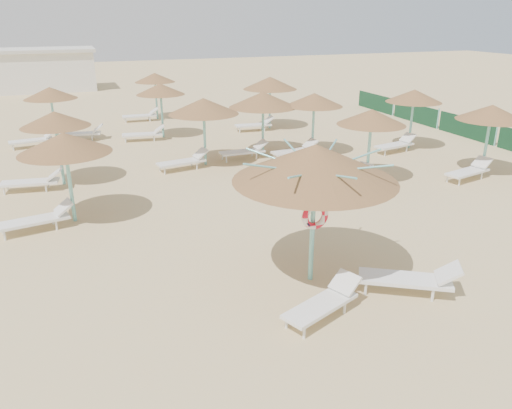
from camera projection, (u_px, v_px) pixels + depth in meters
name	position (u px, v px, depth m)	size (l,w,h in m)	color
ground	(298.00, 280.00, 11.62)	(120.00, 120.00, 0.00)	tan
main_palapa	(315.00, 163.00, 10.65)	(3.60, 3.60, 3.22)	#72C7C3
lounger_main_a	(324.00, 302.00, 10.11)	(1.97, 1.24, 0.69)	white
lounger_main_b	(412.00, 278.00, 10.93)	(2.16, 1.66, 0.78)	white
palapa_field	(239.00, 102.00, 21.07)	(18.63, 17.72, 2.73)	#72C7C3
service_hut	(41.00, 70.00, 39.57)	(8.40, 4.40, 3.25)	silver
windbreak_fence	(467.00, 128.00, 24.79)	(0.08, 19.84, 1.10)	#1B522B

